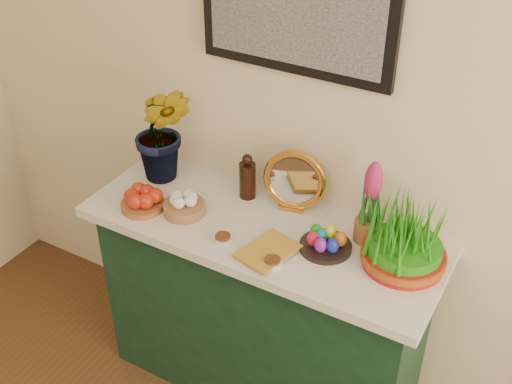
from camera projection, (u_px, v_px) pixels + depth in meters
sideboard at (262, 312)px, 2.71m from camera, size 1.30×0.45×0.85m
tablecloth at (262, 229)px, 2.46m from camera, size 1.40×0.55×0.04m
hyacinth_green at (162, 117)px, 2.56m from camera, size 0.35×0.33×0.58m
apple_bowl at (142, 200)px, 2.52m from camera, size 0.21×0.21×0.09m
garlic_basket at (184, 205)px, 2.49m from camera, size 0.20×0.20×0.09m
vinegar_cruet at (248, 178)px, 2.56m from camera, size 0.07×0.07×0.20m
mirror at (294, 181)px, 2.47m from camera, size 0.26×0.10×0.25m
book at (252, 241)px, 2.34m from camera, size 0.19×0.24×0.03m
spice_dish_left at (223, 238)px, 2.36m from camera, size 0.07×0.07×0.03m
spice_dish_right at (272, 262)px, 2.24m from camera, size 0.07×0.07×0.03m
egg_plate at (325, 242)px, 2.31m from camera, size 0.25×0.25×0.08m
hyacinth_pink at (371, 206)px, 2.29m from camera, size 0.10×0.10×0.33m
wheatgrass_sabzeh at (406, 240)px, 2.20m from camera, size 0.30×0.30×0.24m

